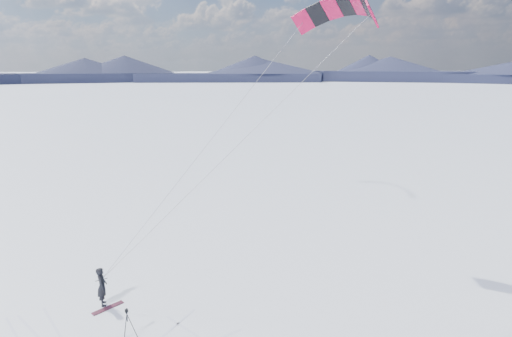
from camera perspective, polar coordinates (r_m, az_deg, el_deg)
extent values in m
cube|color=#1B1E37|center=(332.09, 15.70, 11.65)|extent=(152.40, 113.97, 6.03)
cone|color=#1B1E37|center=(332.04, 15.73, 12.17)|extent=(87.43, 87.43, 8.00)
cube|color=#1B1E37|center=(334.44, -3.91, 12.12)|extent=(155.54, 70.36, 6.03)
cone|color=#1B1E37|center=(334.38, -3.92, 12.63)|extent=(74.14, 74.14, 8.00)
cube|color=#1B1E37|center=(335.13, -23.39, 11.07)|extent=(155.54, 70.36, 6.03)
cone|color=#1B1E37|center=(335.07, -23.44, 11.58)|extent=(74.14, 74.14, 8.00)
cube|color=silver|center=(20.95, -17.36, -18.45)|extent=(11.66, 3.07, 0.01)
cube|color=silver|center=(20.18, -2.15, -19.14)|extent=(8.85, 4.87, 0.01)
imported|color=black|center=(22.21, -19.65, -16.70)|extent=(0.54, 0.74, 1.87)
cube|color=maroon|center=(21.84, -19.15, -17.15)|extent=(1.40, 1.07, 0.04)
cylinder|color=black|center=(19.26, -16.17, -19.49)|extent=(0.38, 0.03, 1.14)
cylinder|color=black|center=(19.40, -16.99, -19.27)|extent=(0.22, 0.34, 1.14)
cylinder|color=black|center=(19.14, -17.03, -19.77)|extent=(0.21, 0.35, 1.14)
cylinder|color=black|center=(19.06, -16.81, -18.51)|extent=(0.04, 0.04, 0.35)
cube|color=black|center=(18.94, -16.86, -17.92)|extent=(0.07, 0.07, 0.05)
cube|color=black|center=(18.89, -16.88, -17.69)|extent=(0.13, 0.09, 0.10)
cylinder|color=black|center=(18.97, -16.86, -17.55)|extent=(0.07, 0.10, 0.07)
cube|color=#BF0C3F|center=(24.45, 15.18, 19.38)|extent=(1.18, 1.22, 1.56)
cube|color=black|center=(25.36, 14.55, 20.10)|extent=(0.97, 1.30, 1.42)
cube|color=#BF0C3F|center=(26.24, 13.40, 20.48)|extent=(1.09, 1.31, 1.27)
cube|color=black|center=(27.03, 11.86, 20.53)|extent=(1.28, 1.29, 1.10)
cube|color=#BF0C3F|center=(27.68, 10.09, 20.25)|extent=(1.43, 1.22, 1.27)
cube|color=black|center=(28.15, 8.20, 19.68)|extent=(1.55, 1.08, 1.42)
cube|color=#BF0C3F|center=(28.40, 6.33, 18.86)|extent=(1.63, 0.87, 1.56)
cylinder|color=gray|center=(21.06, -1.52, 4.04)|extent=(14.12, 2.45, 12.32)
cylinder|color=gray|center=(23.41, -5.16, 4.95)|extent=(12.16, 7.61, 12.32)
cylinder|color=black|center=(21.61, -19.92, -13.77)|extent=(0.52, 0.22, 0.03)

